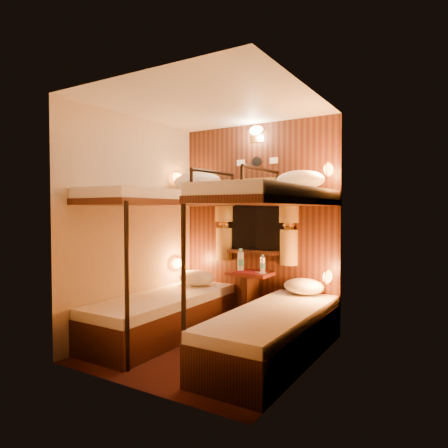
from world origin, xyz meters
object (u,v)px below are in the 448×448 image
Objects in this scene: bunk_left at (164,285)px; table at (250,292)px; bottle_right at (263,265)px; bunk_right at (273,299)px; bottle_left at (241,261)px.

table is at bearing 50.33° from bunk_left.
table is 3.16× the size of bottle_right.
bunk_right is (1.30, 0.00, 0.00)m from bunk_left.
bunk_right is at bearing -45.68° from bottle_left.
bunk_left is at bearing -122.13° from bottle_left.
bunk_left is 1.00× the size of bunk_right.
bottle_right is at bearing 121.68° from bunk_right.
bottle_left is at bearing 134.32° from bunk_right.
table is (-0.65, 0.78, -0.14)m from bunk_right.
bottle_right is (-0.50, 0.81, 0.18)m from bunk_right.
bunk_left is 9.18× the size of bottle_right.
table is at bearing -10.63° from bottle_left.
bunk_right is at bearing -50.33° from table.
bunk_left is 1.15m from bottle_right.
bunk_right is 0.97m from bottle_right.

